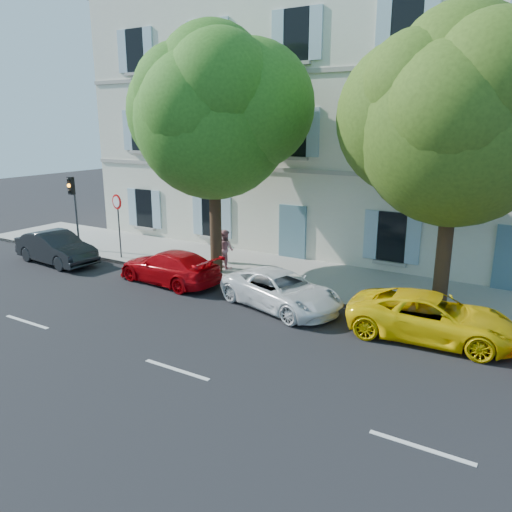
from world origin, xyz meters
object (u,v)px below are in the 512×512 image
Objects in this scene: car_red_coupe at (169,267)px; car_white_coupe at (281,290)px; tree_right at (456,129)px; road_sign at (118,212)px; car_dark_sedan at (56,248)px; pedestrian_a at (218,241)px; traffic_light at (73,197)px; car_yellow_supercar at (432,317)px; tree_left at (213,121)px; pedestrian_b at (225,249)px.

car_white_coupe is (4.97, -0.15, -0.03)m from car_red_coupe.
tree_right reaches higher than road_sign.
tree_right is at bearing -76.89° from car_dark_sedan.
traffic_light is at bearing -3.71° from pedestrian_a.
car_yellow_supercar reaches higher than car_red_coupe.
traffic_light is 2.82m from road_sign.
car_yellow_supercar is at bearing -11.99° from tree_left.
pedestrian_b is (7.02, 2.84, 0.25)m from car_dark_sedan.
road_sign is at bearing -103.53° from car_red_coupe.
tree_right is (15.68, 2.20, 5.11)m from car_dark_sedan.
car_red_coupe is 2.62m from pedestrian_b.
pedestrian_a is (-9.45, 1.20, -4.75)m from tree_right.
car_white_coupe is 7.03m from tree_left.
car_yellow_supercar is 1.65× the size of road_sign.
pedestrian_b reaches higher than car_red_coupe.
car_red_coupe reaches higher than car_white_coupe.
car_white_coupe is 1.27× the size of traffic_light.
road_sign is (2.10, 1.74, 1.50)m from car_dark_sedan.
pedestrian_a reaches higher than car_red_coupe.
car_red_coupe is 4.46m from road_sign.
car_yellow_supercar reaches higher than car_white_coupe.
tree_right is 14.06m from road_sign.
pedestrian_b is at bearing -62.85° from car_dark_sedan.
tree_right reaches higher than car_red_coupe.
tree_right is 5.50× the size of pedestrian_b.
pedestrian_b is (-8.66, 0.64, -4.86)m from tree_right.
tree_left reaches higher than car_yellow_supercar.
car_red_coupe is 0.50× the size of tree_right.
tree_right is at bearing -0.02° from tree_left.
car_yellow_supercar is 16.74m from traffic_light.
car_dark_sedan is 0.46× the size of tree_left.
car_dark_sedan is 0.48× the size of tree_right.
car_white_coupe is 0.50× the size of tree_right.
car_white_coupe is 9.19m from road_sign.
pedestrian_a is (-9.64, 3.08, 0.41)m from car_yellow_supercar.
car_yellow_supercar is 0.51× the size of tree_left.
traffic_light is 2.15× the size of pedestrian_b.
tree_left is 5.20m from pedestrian_a.
car_dark_sedan is 0.97× the size of car_red_coupe.
tree_left reaches higher than car_red_coupe.
tree_left reaches higher than car_dark_sedan.
car_yellow_supercar is at bearing -83.72° from car_dark_sedan.
traffic_light reaches higher than car_red_coupe.
car_yellow_supercar is (9.81, -0.10, 0.02)m from car_red_coupe.
car_dark_sedan is 0.96× the size of car_white_coupe.
car_red_coupe is at bearing 89.59° from pedestrian_b.
tree_right is (4.65, 1.93, 5.20)m from car_white_coupe.
road_sign is at bearing -45.18° from car_dark_sedan.
road_sign is at bearing 33.81° from pedestrian_b.
car_yellow_supercar is 5.49m from tree_right.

